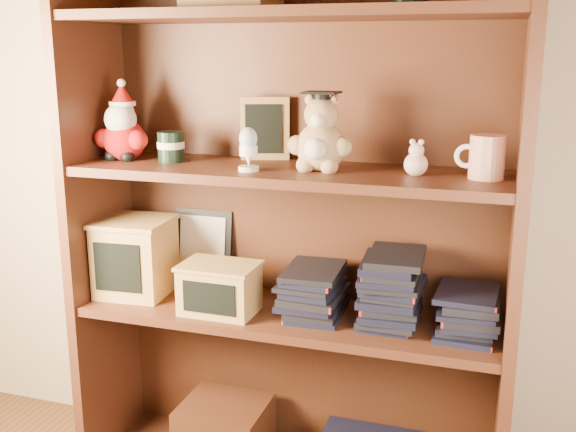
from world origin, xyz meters
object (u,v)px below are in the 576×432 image
bookcase (293,226)px  treats_box (135,256)px  grad_teddy_bear (321,140)px  teacher_mug (486,157)px

bookcase → treats_box: size_ratio=7.16×
grad_teddy_bear → teacher_mug: 0.41m
bookcase → teacher_mug: bookcase is taller
bookcase → teacher_mug: (0.50, -0.05, 0.22)m
bookcase → grad_teddy_bear: bookcase is taller
bookcase → teacher_mug: 0.55m
grad_teddy_bear → treats_box: size_ratio=0.92×
grad_teddy_bear → treats_box: (-0.56, 0.01, -0.36)m
teacher_mug → treats_box: bearing=-179.9°
grad_teddy_bear → treats_box: 0.67m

